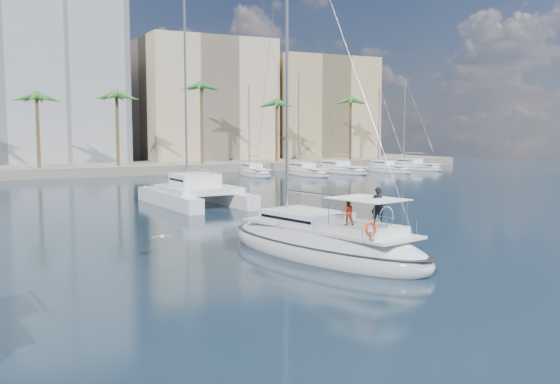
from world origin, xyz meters
TOP-DOWN VIEW (x-y plane):
  - ground at (0.00, 0.00)m, footprint 160.00×160.00m
  - quay at (0.00, 61.00)m, footprint 120.00×14.00m
  - building_beige at (22.00, 70.00)m, footprint 20.00×14.00m
  - building_tan_right at (42.00, 68.00)m, footprint 18.00×12.00m
  - palm_centre at (0.00, 57.00)m, footprint 3.60×3.60m
  - palm_right at (34.00, 57.00)m, footprint 3.60×3.60m
  - main_sloop at (1.67, 0.33)m, footprint 6.77×13.44m
  - catamaran at (3.10, 22.13)m, footprint 6.30×11.77m
  - seagull at (-5.11, 4.30)m, footprint 1.06×0.45m
  - moored_yacht_a at (20.00, 47.00)m, footprint 3.37×9.52m
  - moored_yacht_b at (26.50, 45.00)m, footprint 3.32×10.83m
  - moored_yacht_c at (33.00, 47.00)m, footprint 3.98×12.33m
  - moored_yacht_d at (39.50, 45.00)m, footprint 3.52×9.55m
  - moored_yacht_e at (46.00, 47.00)m, footprint 4.61×11.11m

SIDE VIEW (x-z plane):
  - ground at x=0.00m, z-range 0.00..0.00m
  - moored_yacht_a at x=20.00m, z-range -5.95..5.95m
  - moored_yacht_b at x=26.50m, z-range -6.86..6.86m
  - moored_yacht_c at x=33.00m, z-range -7.77..7.77m
  - moored_yacht_d at x=39.50m, z-range -5.95..5.95m
  - moored_yacht_e at x=46.00m, z-range -6.86..6.86m
  - main_sloop at x=1.67m, z-range -8.98..10.11m
  - quay at x=0.00m, z-range 0.00..1.20m
  - seagull at x=-5.11m, z-range 0.76..0.95m
  - catamaran at x=3.10m, z-range -7.29..9.56m
  - building_tan_right at x=42.00m, z-range 0.00..18.00m
  - building_beige at x=22.00m, z-range 0.00..20.00m
  - palm_centre at x=0.00m, z-range 4.13..16.43m
  - palm_right at x=34.00m, z-range 4.13..16.43m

